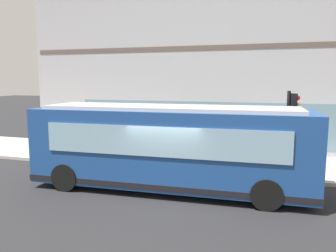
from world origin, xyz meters
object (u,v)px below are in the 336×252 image
at_px(pedestrian_walking_along_curb, 176,142).
at_px(newspaper_vending_box, 208,149).
at_px(traffic_light_near_corner, 291,117).
at_px(pedestrian_by_light_pole, 184,137).
at_px(fire_hydrant, 242,148).
at_px(city_bus_nearside, 169,148).

bearing_deg(pedestrian_walking_along_curb, newspaper_vending_box, -44.45).
bearing_deg(traffic_light_near_corner, newspaper_vending_box, 59.00).
bearing_deg(pedestrian_by_light_pole, pedestrian_walking_along_curb, -176.43).
distance_m(traffic_light_near_corner, pedestrian_walking_along_curb, 5.23).
relative_size(fire_hydrant, pedestrian_walking_along_curb, 0.43).
bearing_deg(city_bus_nearside, pedestrian_by_light_pole, 8.80).
distance_m(city_bus_nearside, newspaper_vending_box, 4.81).
bearing_deg(pedestrian_by_light_pole, city_bus_nearside, -171.20).
distance_m(fire_hydrant, pedestrian_by_light_pole, 3.05).
bearing_deg(fire_hydrant, pedestrian_by_light_pole, 102.57).
distance_m(traffic_light_near_corner, newspaper_vending_box, 4.70).
xyz_separation_m(city_bus_nearside, fire_hydrant, (5.95, -2.12, -1.04)).
height_order(city_bus_nearside, newspaper_vending_box, city_bus_nearside).
distance_m(city_bus_nearside, traffic_light_near_corner, 5.02).
bearing_deg(city_bus_nearside, traffic_light_near_corner, -59.93).
height_order(fire_hydrant, pedestrian_by_light_pole, pedestrian_by_light_pole).
xyz_separation_m(pedestrian_by_light_pole, pedestrian_walking_along_curb, (-1.94, -0.12, 0.11)).
height_order(pedestrian_walking_along_curb, newspaper_vending_box, pedestrian_walking_along_curb).
xyz_separation_m(fire_hydrant, pedestrian_by_light_pole, (-0.65, 2.94, 0.52)).
relative_size(city_bus_nearside, newspaper_vending_box, 11.25).
bearing_deg(city_bus_nearside, newspaper_vending_box, -7.21).
xyz_separation_m(fire_hydrant, pedestrian_walking_along_curb, (-2.59, 2.82, 0.63)).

